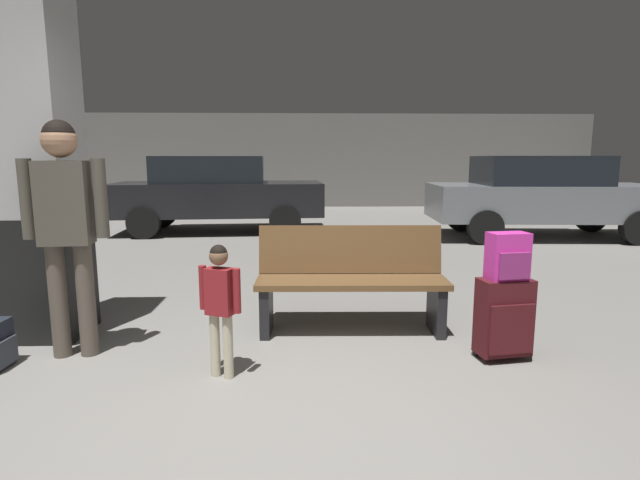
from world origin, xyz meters
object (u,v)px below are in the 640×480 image
(bench, at_px, (351,280))
(parked_car_far, at_px, (217,192))
(adult, at_px, (65,214))
(structural_pillar, at_px, (39,169))
(suitcase, at_px, (504,317))
(child, at_px, (220,297))
(parked_car_side, at_px, (542,195))
(backpack_bright, at_px, (508,257))

(bench, relative_size, parked_car_far, 0.38)
(bench, height_order, adult, adult)
(structural_pillar, xyz_separation_m, suitcase, (3.58, -0.66, -1.06))
(child, height_order, parked_car_far, parked_car_far)
(child, height_order, parked_car_side, parked_car_side)
(suitcase, height_order, backpack_bright, backpack_bright)
(parked_car_far, bearing_deg, structural_pillar, -93.68)
(backpack_bright, height_order, adult, adult)
(child, distance_m, parked_car_far, 6.96)
(bench, bearing_deg, adult, -166.75)
(parked_car_side, bearing_deg, structural_pillar, -142.74)
(child, bearing_deg, structural_pillar, 150.43)
(parked_car_side, bearing_deg, adult, -138.39)
(bench, height_order, suitcase, bench)
(backpack_bright, xyz_separation_m, parked_car_far, (-3.20, 6.63, 0.03))
(suitcase, height_order, child, child)
(adult, distance_m, parked_car_side, 8.22)
(child, xyz_separation_m, adult, (-1.16, 0.41, 0.51))
(child, bearing_deg, suitcase, 6.42)
(parked_car_far, xyz_separation_m, parked_car_side, (6.17, -0.99, 0.00))
(backpack_bright, height_order, parked_car_far, parked_car_far)
(adult, bearing_deg, parked_car_far, 90.19)
(suitcase, relative_size, backpack_bright, 1.78)
(child, xyz_separation_m, parked_car_side, (4.99, 5.87, 0.25))
(parked_car_side, bearing_deg, parked_car_far, 170.91)
(structural_pillar, relative_size, suitcase, 4.60)
(structural_pillar, bearing_deg, child, -29.57)
(structural_pillar, xyz_separation_m, adult, (0.41, -0.47, -0.31))
(suitcase, bearing_deg, adult, 176.64)
(suitcase, bearing_deg, parked_car_side, 62.24)
(backpack_bright, relative_size, child, 0.37)
(structural_pillar, height_order, parked_car_far, structural_pillar)
(structural_pillar, distance_m, adult, 0.70)
(structural_pillar, bearing_deg, backpack_bright, -10.47)
(structural_pillar, bearing_deg, parked_car_side, 37.26)
(bench, xyz_separation_m, adult, (-2.12, -0.50, 0.63))
(adult, bearing_deg, structural_pillar, 130.51)
(structural_pillar, bearing_deg, adult, -49.49)
(adult, bearing_deg, parked_car_side, 41.61)
(adult, bearing_deg, backpack_bright, -3.37)
(backpack_bright, bearing_deg, parked_car_side, 62.25)
(backpack_bright, relative_size, parked_car_far, 0.08)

